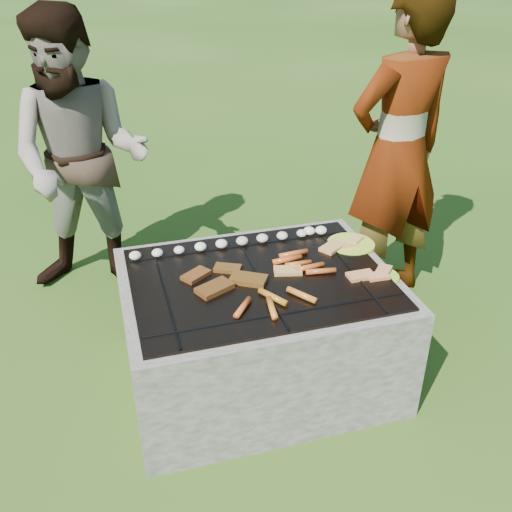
{
  "coord_description": "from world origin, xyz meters",
  "views": [
    {
      "loc": [
        -0.66,
        -2.22,
        2.04
      ],
      "look_at": [
        0.0,
        0.05,
        0.7
      ],
      "focal_mm": 40.0,
      "sensor_mm": 36.0,
      "label": 1
    }
  ],
  "objects_px": {
    "plate_far": "(351,244)",
    "cook": "(398,153)",
    "bystander": "(82,160)",
    "plate_near": "(380,275)",
    "fire_pit": "(259,332)"
  },
  "relations": [
    {
      "from": "plate_far",
      "to": "cook",
      "type": "xyz_separation_m",
      "value": [
        0.46,
        0.41,
        0.32
      ]
    },
    {
      "from": "plate_far",
      "to": "fire_pit",
      "type": "bearing_deg",
      "value": -161.79
    },
    {
      "from": "bystander",
      "to": "plate_near",
      "type": "bearing_deg",
      "value": -26.37
    },
    {
      "from": "plate_near",
      "to": "cook",
      "type": "bearing_deg",
      "value": 58.5
    },
    {
      "from": "fire_pit",
      "to": "cook",
      "type": "bearing_deg",
      "value": 30.4
    },
    {
      "from": "fire_pit",
      "to": "plate_near",
      "type": "distance_m",
      "value": 0.67
    },
    {
      "from": "plate_far",
      "to": "plate_near",
      "type": "distance_m",
      "value": 0.33
    },
    {
      "from": "plate_far",
      "to": "bystander",
      "type": "distance_m",
      "value": 1.66
    },
    {
      "from": "plate_near",
      "to": "bystander",
      "type": "height_order",
      "value": "bystander"
    },
    {
      "from": "plate_near",
      "to": "cook",
      "type": "relative_size",
      "value": 0.13
    },
    {
      "from": "bystander",
      "to": "cook",
      "type": "bearing_deg",
      "value": 0.78
    },
    {
      "from": "fire_pit",
      "to": "bystander",
      "type": "relative_size",
      "value": 0.75
    },
    {
      "from": "cook",
      "to": "bystander",
      "type": "relative_size",
      "value": 1.08
    },
    {
      "from": "plate_far",
      "to": "cook",
      "type": "relative_size",
      "value": 0.17
    },
    {
      "from": "fire_pit",
      "to": "cook",
      "type": "relative_size",
      "value": 0.7
    }
  ]
}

